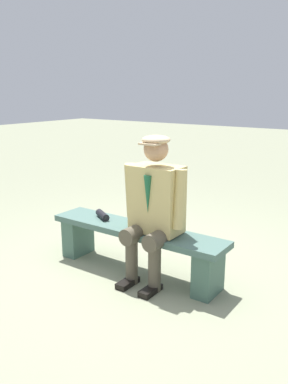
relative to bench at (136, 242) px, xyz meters
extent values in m
plane|color=gray|center=(0.00, 0.00, -0.30)|extent=(30.00, 30.00, 0.00)
cube|color=#45645B|center=(0.00, 0.00, 0.12)|extent=(1.78, 0.37, 0.06)
cube|color=#436556|center=(-0.75, 0.00, -0.11)|extent=(0.16, 0.31, 0.39)
cube|color=#436556|center=(0.75, 0.00, -0.11)|extent=(0.16, 0.31, 0.39)
cube|color=tan|center=(-0.23, 0.00, 0.45)|extent=(0.44, 0.27, 0.59)
cylinder|color=#1E2338|center=(-0.23, 0.00, 0.72)|extent=(0.24, 0.24, 0.06)
cone|color=#195938|center=(-0.23, 0.14, 0.52)|extent=(0.07, 0.07, 0.33)
sphere|color=tan|center=(-0.23, 0.02, 0.89)|extent=(0.21, 0.21, 0.21)
ellipsoid|color=tan|center=(-0.23, 0.02, 0.97)|extent=(0.24, 0.24, 0.07)
cube|color=tan|center=(-0.23, 0.12, 0.95)|extent=(0.17, 0.10, 0.02)
cylinder|color=#50493A|center=(-0.35, 0.11, 0.15)|extent=(0.15, 0.39, 0.15)
cylinder|color=#50493A|center=(-0.35, 0.21, -0.07)|extent=(0.11, 0.11, 0.45)
cube|color=black|center=(-0.35, 0.27, -0.28)|extent=(0.10, 0.24, 0.05)
cylinder|color=tan|center=(-0.48, 0.04, 0.50)|extent=(0.10, 0.14, 0.51)
cylinder|color=#50493A|center=(-0.11, 0.11, 0.15)|extent=(0.15, 0.39, 0.15)
cylinder|color=#50493A|center=(-0.11, 0.21, -0.07)|extent=(0.11, 0.11, 0.45)
cube|color=black|center=(-0.11, 0.27, -0.28)|extent=(0.10, 0.24, 0.05)
cylinder|color=tan|center=(0.02, 0.04, 0.50)|extent=(0.12, 0.15, 0.51)
cylinder|color=black|center=(0.43, -0.02, 0.18)|extent=(0.22, 0.17, 0.07)
camera|label=1|loc=(-2.08, 2.83, 1.38)|focal=37.51mm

